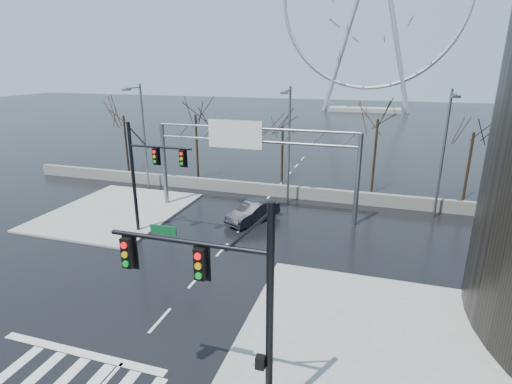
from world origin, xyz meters
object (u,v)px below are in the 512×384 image
at_px(signal_mast_far, 146,169).
at_px(car, 253,212).
at_px(sign_gantry, 249,151).
at_px(ferris_wheel, 373,2).
at_px(signal_mast_near, 228,292).

xyz_separation_m(signal_mast_far, car, (6.28, 4.43, -4.05)).
bearing_deg(signal_mast_far, car, 35.16).
distance_m(sign_gantry, ferris_wheel, 82.91).
height_order(signal_mast_far, car, signal_mast_far).
relative_size(signal_mast_far, sign_gantry, 0.49).
xyz_separation_m(sign_gantry, car, (0.79, -1.57, -4.40)).
xyz_separation_m(signal_mast_far, sign_gantry, (5.49, 6.00, 0.35)).
xyz_separation_m(sign_gantry, ferris_wheel, (5.38, 80.04, 20.95)).
bearing_deg(sign_gantry, signal_mast_near, -73.81).
bearing_deg(signal_mast_far, sign_gantry, 47.53).
bearing_deg(ferris_wheel, signal_mast_near, -89.92).
bearing_deg(signal_mast_near, signal_mast_far, 130.26).
bearing_deg(sign_gantry, signal_mast_far, -132.47).
bearing_deg(ferris_wheel, car, -93.21).
xyz_separation_m(signal_mast_near, car, (-4.73, 17.43, -4.09)).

